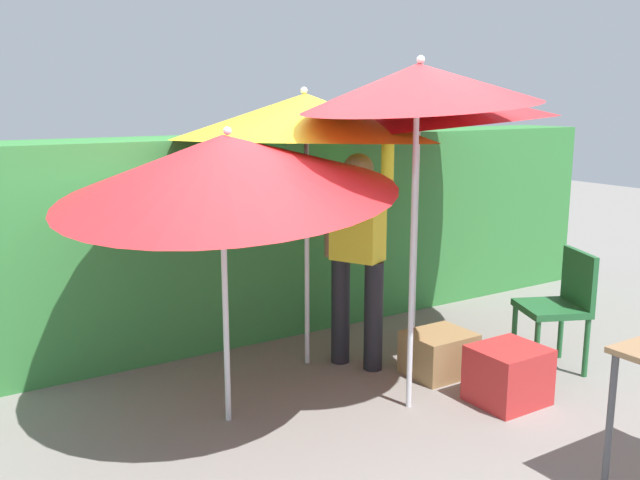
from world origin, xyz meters
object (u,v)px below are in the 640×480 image
object	(u,v)px
person_vendor	(358,245)
umbrella_navy	(419,86)
umbrella_orange	(418,106)
chair_plastic	(561,302)
umbrella_yellow	(305,118)
umbrella_rainbow	(225,165)
cooler_box	(508,375)
crate_cardboard	(439,353)

from	to	relation	value
person_vendor	umbrella_navy	bearing A→B (deg)	-98.97
umbrella_orange	umbrella_navy	size ratio (longest dim) A/B	1.01
umbrella_orange	chair_plastic	bearing A→B (deg)	-59.83
umbrella_yellow	person_vendor	xyz separation A→B (m)	(0.29, -0.25, -0.91)
umbrella_rainbow	cooler_box	xyz separation A→B (m)	(1.66, -0.74, -1.41)
umbrella_yellow	umbrella_orange	bearing A→B (deg)	-5.76
umbrella_orange	crate_cardboard	world-z (taller)	umbrella_orange
cooler_box	person_vendor	bearing A→B (deg)	113.94
umbrella_navy	cooler_box	bearing A→B (deg)	-25.74
umbrella_yellow	person_vendor	size ratio (longest dim) A/B	1.11
cooler_box	umbrella_orange	bearing A→B (deg)	80.97
umbrella_rainbow	chair_plastic	size ratio (longest dim) A/B	2.32
umbrella_orange	crate_cardboard	xyz separation A→B (m)	(-0.25, -0.61, -1.77)
umbrella_orange	umbrella_navy	distance (m)	1.23
umbrella_yellow	crate_cardboard	world-z (taller)	umbrella_yellow
umbrella_rainbow	person_vendor	xyz separation A→B (m)	(1.19, 0.32, -0.67)
umbrella_rainbow	crate_cardboard	size ratio (longest dim) A/B	4.49
cooler_box	umbrella_yellow	bearing A→B (deg)	120.29
person_vendor	chair_plastic	distance (m)	1.56
umbrella_yellow	crate_cardboard	bearing A→B (deg)	-45.04
umbrella_rainbow	umbrella_orange	size ratio (longest dim) A/B	0.91
umbrella_navy	umbrella_rainbow	bearing A→B (deg)	157.02
umbrella_rainbow	umbrella_orange	world-z (taller)	umbrella_orange
chair_plastic	crate_cardboard	xyz separation A→B (m)	(-0.83, 0.38, -0.35)
umbrella_navy	crate_cardboard	xyz separation A→B (m)	(0.53, 0.32, -1.90)
umbrella_rainbow	chair_plastic	bearing A→B (deg)	-12.03
umbrella_orange	chair_plastic	distance (m)	1.82
umbrella_navy	person_vendor	world-z (taller)	umbrella_navy
person_vendor	chair_plastic	bearing A→B (deg)	-34.14
umbrella_orange	umbrella_yellow	world-z (taller)	umbrella_orange
umbrella_rainbow	umbrella_navy	world-z (taller)	umbrella_navy
umbrella_navy	cooler_box	world-z (taller)	umbrella_navy
person_vendor	crate_cardboard	bearing A→B (deg)	-48.10
umbrella_orange	person_vendor	size ratio (longest dim) A/B	1.21
umbrella_navy	chair_plastic	distance (m)	2.06
umbrella_orange	umbrella_rainbow	bearing A→B (deg)	-165.61
umbrella_navy	chair_plastic	xyz separation A→B (m)	(1.37, -0.07, -1.55)
person_vendor	crate_cardboard	distance (m)	0.99
person_vendor	cooler_box	xyz separation A→B (m)	(0.47, -1.06, -0.74)
umbrella_orange	umbrella_yellow	size ratio (longest dim) A/B	1.09
umbrella_orange	chair_plastic	size ratio (longest dim) A/B	2.55
cooler_box	crate_cardboard	bearing A→B (deg)	95.75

